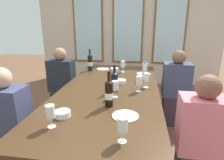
{
  "coord_description": "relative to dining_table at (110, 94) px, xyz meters",
  "views": [
    {
      "loc": [
        0.35,
        -2.05,
        1.49
      ],
      "look_at": [
        0.0,
        0.18,
        0.79
      ],
      "focal_mm": 30.67,
      "sensor_mm": 36.0,
      "label": 1
    }
  ],
  "objects": [
    {
      "name": "ground_plane",
      "position": [
        0.0,
        0.0,
        -0.68
      ],
      "size": [
        12.0,
        12.0,
        0.0
      ],
      "primitive_type": "plane",
      "color": "brown"
    },
    {
      "name": "back_wall_with_windows",
      "position": [
        0.0,
        2.6,
        0.77
      ],
      "size": [
        4.31,
        0.1,
        2.9
      ],
      "color": "beige",
      "rests_on": "ground"
    },
    {
      "name": "dining_table",
      "position": [
        0.0,
        0.0,
        0.0
      ],
      "size": [
        1.11,
        2.44,
        0.74
      ],
      "color": "#402916",
      "rests_on": "ground"
    },
    {
      "name": "white_plate_0",
      "position": [
        -0.26,
        0.91,
        0.07
      ],
      "size": [
        0.21,
        0.21,
        0.01
      ],
      "primitive_type": "cylinder",
      "color": "white",
      "rests_on": "dining_table"
    },
    {
      "name": "white_plate_1",
      "position": [
        0.39,
        0.69,
        0.07
      ],
      "size": [
        0.2,
        0.2,
        0.01
      ],
      "primitive_type": "cylinder",
      "color": "white",
      "rests_on": "dining_table"
    },
    {
      "name": "white_plate_2",
      "position": [
        0.24,
        -0.64,
        0.07
      ],
      "size": [
        0.22,
        0.22,
        0.01
      ],
      "primitive_type": "cylinder",
      "color": "white",
      "rests_on": "dining_table"
    },
    {
      "name": "wine_bottle_0",
      "position": [
        -0.44,
        0.8,
        0.19
      ],
      "size": [
        0.08,
        0.08,
        0.33
      ],
      "color": "black",
      "rests_on": "dining_table"
    },
    {
      "name": "wine_bottle_1",
      "position": [
        0.07,
        -0.46,
        0.19
      ],
      "size": [
        0.08,
        0.08,
        0.33
      ],
      "color": "black",
      "rests_on": "dining_table"
    },
    {
      "name": "wine_bottle_2",
      "position": [
        0.07,
        -0.08,
        0.17
      ],
      "size": [
        0.08,
        0.08,
        0.3
      ],
      "color": "black",
      "rests_on": "dining_table"
    },
    {
      "name": "tasting_bowl_0",
      "position": [
        -0.27,
        -0.71,
        0.09
      ],
      "size": [
        0.13,
        0.13,
        0.05
      ],
      "primitive_type": "cylinder",
      "color": "white",
      "rests_on": "dining_table"
    },
    {
      "name": "tasting_bowl_1",
      "position": [
        0.11,
        0.22,
        0.09
      ],
      "size": [
        0.12,
        0.12,
        0.05
      ],
      "primitive_type": "cylinder",
      "color": "white",
      "rests_on": "dining_table"
    },
    {
      "name": "tasting_bowl_2",
      "position": [
        -0.06,
        0.83,
        0.08
      ],
      "size": [
        0.12,
        0.12,
        0.05
      ],
      "primitive_type": "cylinder",
      "color": "white",
      "rests_on": "dining_table"
    },
    {
      "name": "water_bottle",
      "position": [
        0.4,
        0.43,
        0.17
      ],
      "size": [
        0.06,
        0.06,
        0.24
      ],
      "color": "white",
      "rests_on": "dining_table"
    },
    {
      "name": "wine_glass_0",
      "position": [
        0.34,
        -0.03,
        0.18
      ],
      "size": [
        0.07,
        0.07,
        0.17
      ],
      "color": "white",
      "rests_on": "dining_table"
    },
    {
      "name": "wine_glass_1",
      "position": [
        0.25,
        -0.98,
        0.18
      ],
      "size": [
        0.07,
        0.07,
        0.17
      ],
      "color": "white",
      "rests_on": "dining_table"
    },
    {
      "name": "wine_glass_2",
      "position": [
        -0.28,
        -0.88,
        0.18
      ],
      "size": [
        0.07,
        0.07,
        0.17
      ],
      "color": "white",
      "rests_on": "dining_table"
    },
    {
      "name": "wine_glass_3",
      "position": [
        0.1,
        -0.24,
        0.18
      ],
      "size": [
        0.07,
        0.07,
        0.17
      ],
      "color": "white",
      "rests_on": "dining_table"
    },
    {
      "name": "wine_glass_4",
      "position": [
        0.42,
        0.11,
        0.18
      ],
      "size": [
        0.07,
        0.07,
        0.17
      ],
      "color": "white",
      "rests_on": "dining_table"
    },
    {
      "name": "wine_glass_5",
      "position": [
        0.08,
        0.77,
        0.18
      ],
      "size": [
        0.07,
        0.07,
        0.17
      ],
      "color": "white",
      "rests_on": "dining_table"
    },
    {
      "name": "seated_person_0",
      "position": [
        -0.86,
        0.63,
        -0.15
      ],
      "size": [
        0.38,
        0.24,
        1.11
      ],
      "color": "#26322D",
      "rests_on": "ground"
    },
    {
      "name": "seated_person_1",
      "position": [
        0.86,
        0.66,
        -0.15
      ],
      "size": [
        0.38,
        0.24,
        1.11
      ],
      "color": "#362537",
      "rests_on": "ground"
    },
    {
      "name": "seated_person_2",
      "position": [
        -0.86,
        -0.63,
        -0.15
      ],
      "size": [
        0.38,
        0.24,
        1.11
      ],
      "color": "#2D242E",
      "rests_on": "ground"
    },
    {
      "name": "seated_person_3",
      "position": [
        0.86,
        -0.59,
        -0.15
      ],
      "size": [
        0.38,
        0.24,
        1.11
      ],
      "color": "#263642",
      "rests_on": "ground"
    }
  ]
}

